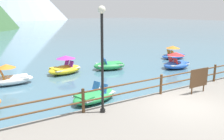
# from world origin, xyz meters

# --- Properties ---
(ground_plane) EXTENTS (200.00, 200.00, 0.00)m
(ground_plane) POSITION_xyz_m (0.00, 40.00, 0.00)
(ground_plane) COLOR #477084
(dock_railing) EXTENTS (23.92, 0.12, 0.95)m
(dock_railing) POSITION_xyz_m (0.00, 1.55, 0.98)
(dock_railing) COLOR brown
(dock_railing) RESTS_ON promenade_dock
(lamp_post) EXTENTS (0.28, 0.28, 3.97)m
(lamp_post) POSITION_xyz_m (-3.32, 1.19, 2.80)
(lamp_post) COLOR black
(lamp_post) RESTS_ON promenade_dock
(sign_board) EXTENTS (1.18, 0.08, 1.19)m
(sign_board) POSITION_xyz_m (1.63, 0.75, 1.13)
(sign_board) COLOR silver
(sign_board) RESTS_ON promenade_dock
(pedal_boat_0) EXTENTS (2.25, 1.46, 1.25)m
(pedal_boat_0) POSITION_xyz_m (5.68, 5.97, 0.43)
(pedal_boat_0) COLOR blue
(pedal_boat_0) RESTS_ON ground
(pedal_boat_2) EXTENTS (2.71, 1.92, 0.83)m
(pedal_boat_2) POSITION_xyz_m (-2.62, 3.28, 0.26)
(pedal_boat_2) COLOR green
(pedal_boat_2) RESTS_ON ground
(pedal_boat_3) EXTENTS (2.67, 1.88, 1.26)m
(pedal_boat_3) POSITION_xyz_m (-2.01, 8.92, 0.42)
(pedal_boat_3) COLOR yellow
(pedal_boat_3) RESTS_ON ground
(pedal_boat_4) EXTENTS (2.66, 1.28, 1.25)m
(pedal_boat_4) POSITION_xyz_m (-5.66, 8.16, 0.39)
(pedal_boat_4) COLOR white
(pedal_boat_4) RESTS_ON ground
(pedal_boat_5) EXTENTS (2.44, 1.67, 1.18)m
(pedal_boat_5) POSITION_xyz_m (8.33, 8.83, 0.39)
(pedal_boat_5) COLOR blue
(pedal_boat_5) RESTS_ON ground
(pedal_boat_6) EXTENTS (2.63, 1.91, 0.90)m
(pedal_boat_6) POSITION_xyz_m (1.23, 8.34, 0.31)
(pedal_boat_6) COLOR green
(pedal_boat_6) RESTS_ON ground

